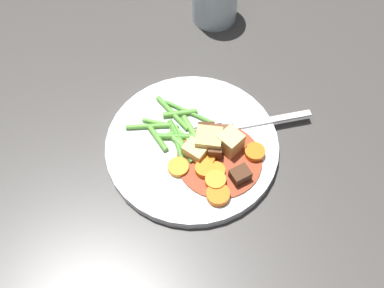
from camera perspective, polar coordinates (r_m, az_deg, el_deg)
ground_plane at (r=0.78m, az=0.00°, el=-0.60°), size 3.00×3.00×0.00m
dinner_plate at (r=0.77m, az=0.00°, el=-0.30°), size 0.25×0.25×0.02m
stew_sauce at (r=0.75m, az=2.75°, el=-2.01°), size 0.12×0.12×0.00m
carrot_slice_0 at (r=0.76m, az=6.77°, el=-0.93°), size 0.04×0.04×0.01m
carrot_slice_1 at (r=0.73m, az=2.54°, el=-3.98°), size 0.03×0.03×0.01m
carrot_slice_2 at (r=0.74m, az=-1.49°, el=-2.52°), size 0.04×0.04×0.01m
carrot_slice_3 at (r=0.75m, az=1.34°, el=-1.57°), size 0.04×0.04×0.01m
carrot_slice_4 at (r=0.74m, az=1.36°, el=-2.74°), size 0.04×0.04×0.01m
carrot_slice_5 at (r=0.72m, az=2.82°, el=-5.48°), size 0.04×0.04×0.01m
carrot_slice_6 at (r=0.74m, az=2.57°, el=-2.93°), size 0.03×0.03×0.01m
potato_chunk_0 at (r=0.75m, az=4.17°, el=0.18°), size 0.03×0.03×0.03m
potato_chunk_1 at (r=0.75m, az=0.34°, el=-0.78°), size 0.03×0.02×0.02m
potato_chunk_2 at (r=0.75m, az=1.81°, el=0.31°), size 0.05×0.05×0.03m
meat_chunk_0 at (r=0.76m, az=3.20°, el=0.68°), size 0.04×0.04×0.03m
meat_chunk_1 at (r=0.75m, az=2.49°, el=-0.60°), size 0.03×0.03×0.02m
meat_chunk_2 at (r=0.76m, az=1.57°, el=1.20°), size 0.03×0.03×0.02m
meat_chunk_3 at (r=0.73m, az=5.21°, el=-3.38°), size 0.03×0.03×0.02m
green_bean_0 at (r=0.76m, az=-1.63°, el=0.04°), size 0.06×0.05×0.01m
green_bean_1 at (r=0.77m, az=0.54°, el=0.63°), size 0.08×0.05×0.01m
green_bean_2 at (r=0.76m, az=-0.13°, el=0.08°), size 0.07×0.02×0.01m
green_bean_3 at (r=0.79m, az=-0.31°, el=3.42°), size 0.08×0.02×0.01m
green_bean_4 at (r=0.76m, az=-1.16°, el=-0.10°), size 0.05×0.02×0.01m
green_bean_5 at (r=0.79m, az=-3.33°, el=2.34°), size 0.05×0.03×0.01m
green_bean_6 at (r=0.77m, az=-3.75°, el=0.68°), size 0.05×0.03×0.01m
green_bean_7 at (r=0.79m, az=-1.29°, el=3.34°), size 0.04×0.04×0.01m
green_bean_8 at (r=0.78m, az=-4.58°, el=1.94°), size 0.06×0.05×0.01m
green_bean_9 at (r=0.77m, az=-1.23°, el=0.31°), size 0.07×0.04×0.01m
green_bean_10 at (r=0.77m, az=-1.13°, el=0.72°), size 0.07×0.05×0.01m
green_bean_11 at (r=0.79m, az=-2.10°, el=3.34°), size 0.07×0.03×0.01m
fork at (r=0.79m, az=6.31°, el=2.18°), size 0.13×0.14×0.00m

